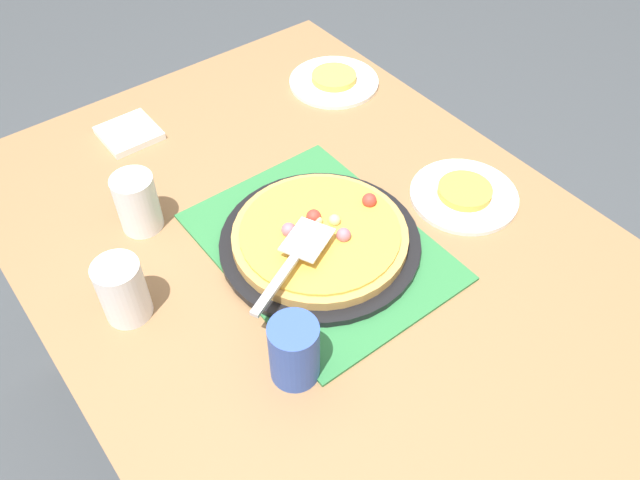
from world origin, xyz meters
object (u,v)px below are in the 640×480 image
object	(u,v)px
plate_far_right	(334,82)
pizza_server	(295,258)
cup_near	(123,290)
plate_near_left	(464,196)
cup_corner	(137,203)
served_slice_left	(465,191)
cup_far	(294,351)
napkin_stack	(129,133)
pizza_pan	(320,243)
pizza	(320,235)
served_slice_right	(334,77)

from	to	relation	value
plate_far_right	pizza_server	bearing A→B (deg)	-44.72
cup_near	pizza_server	distance (m)	0.29
plate_near_left	cup_corner	world-z (taller)	cup_corner
plate_near_left	plate_far_right	distance (m)	0.48
served_slice_left	cup_near	world-z (taller)	cup_near
plate_far_right	served_slice_left	bearing A→B (deg)	-5.26
plate_near_left	pizza_server	bearing A→B (deg)	-94.03
served_slice_left	cup_far	xyz separation A→B (m)	(0.12, -0.51, 0.04)
napkin_stack	pizza_pan	bearing A→B (deg)	14.12
pizza	napkin_stack	size ratio (longest dim) A/B	2.75
cup_far	pizza_server	distance (m)	0.18
plate_far_right	served_slice_right	size ratio (longest dim) A/B	2.00
served_slice_right	cup_near	size ratio (longest dim) A/B	0.92
pizza	plate_near_left	size ratio (longest dim) A/B	1.50
pizza	plate_near_left	distance (m)	0.32
pizza_server	napkin_stack	distance (m)	0.58
plate_near_left	plate_far_right	world-z (taller)	same
pizza_pan	cup_near	xyz separation A→B (m)	(-0.08, -0.35, 0.05)
pizza_pan	served_slice_right	distance (m)	0.55
served_slice_right	plate_far_right	bearing A→B (deg)	0.00
pizza	served_slice_left	xyz separation A→B (m)	(0.07, 0.32, -0.02)
plate_far_right	cup_near	world-z (taller)	cup_near
pizza	napkin_stack	distance (m)	0.55
pizza_pan	cup_far	distance (m)	0.28
plate_far_right	served_slice_left	size ratio (longest dim) A/B	2.00
cup_far	cup_corner	size ratio (longest dim) A/B	1.00
pizza_pan	napkin_stack	bearing A→B (deg)	-165.88
served_slice_left	napkin_stack	size ratio (longest dim) A/B	0.92
pizza	served_slice_right	xyz separation A→B (m)	(-0.41, 0.36, -0.02)
plate_far_right	served_slice_left	xyz separation A→B (m)	(0.48, -0.04, 0.01)
pizza_server	napkin_stack	world-z (taller)	pizza_server
pizza_server	pizza	bearing A→B (deg)	115.41
pizza_pan	plate_near_left	size ratio (longest dim) A/B	1.73
served_slice_left	served_slice_right	world-z (taller)	same
served_slice_left	cup_near	size ratio (longest dim) A/B	0.92
cup_corner	plate_far_right	bearing A→B (deg)	104.30
plate_far_right	cup_far	distance (m)	0.82
pizza_pan	cup_far	size ratio (longest dim) A/B	3.17
pizza_pan	cup_near	world-z (taller)	cup_near
pizza_server	served_slice_left	bearing A→B (deg)	85.97
served_slice_left	served_slice_right	size ratio (longest dim) A/B	1.00
pizza	pizza_pan	bearing A→B (deg)	-74.23
cup_corner	pizza_pan	bearing A→B (deg)	42.65
pizza	cup_corner	distance (m)	0.35
napkin_stack	plate_far_right	bearing A→B (deg)	76.47
pizza	pizza_server	world-z (taller)	pizza_server
pizza	napkin_stack	world-z (taller)	pizza
served_slice_right	cup_corner	bearing A→B (deg)	-75.70
served_slice_left	napkin_stack	world-z (taller)	served_slice_left
cup_corner	plate_near_left	bearing A→B (deg)	59.31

